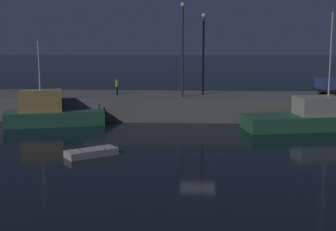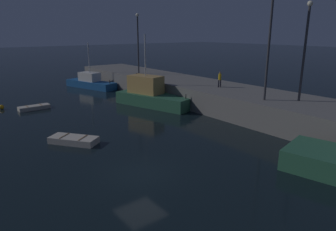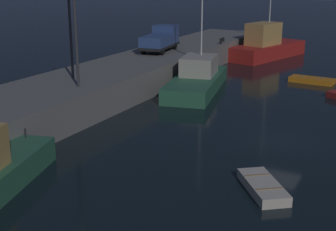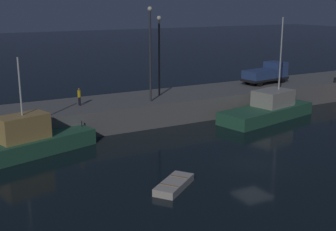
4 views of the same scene
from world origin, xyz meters
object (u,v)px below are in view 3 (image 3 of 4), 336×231
(lamp_post_central, at_px, (69,14))
(bollard_central, at_px, (221,41))
(lamp_post_east, at_px, (75,11))
(fishing_trawler_red, at_px, (197,79))
(dinghy_orange_near, at_px, (263,187))
(rowboat_white_mid, at_px, (312,80))
(bollard_east, at_px, (223,40))
(fishing_boat_orange, at_px, (266,46))
(utility_truck, at_px, (161,39))

(lamp_post_central, relative_size, bollard_central, 13.38)
(lamp_post_east, bearing_deg, fishing_trawler_red, -19.39)
(dinghy_orange_near, xyz_separation_m, rowboat_white_mid, (24.86, 2.52, -0.00))
(dinghy_orange_near, bearing_deg, bollard_east, 23.74)
(rowboat_white_mid, relative_size, bollard_central, 6.86)
(lamp_post_east, height_order, bollard_central, lamp_post_east)
(fishing_trawler_red, distance_m, bollard_east, 14.78)
(fishing_trawler_red, relative_size, fishing_boat_orange, 0.88)
(fishing_boat_orange, xyz_separation_m, bollard_east, (-4.55, 3.79, 1.09))
(dinghy_orange_near, relative_size, lamp_post_east, 0.41)
(lamp_post_central, xyz_separation_m, utility_truck, (14.48, 0.19, -3.51))
(fishing_boat_orange, height_order, rowboat_white_mid, fishing_boat_orange)
(fishing_boat_orange, xyz_separation_m, rowboat_white_mid, (-11.37, -7.62, -1.18))
(fishing_trawler_red, bearing_deg, rowboat_white_mid, -47.89)
(rowboat_white_mid, xyz_separation_m, lamp_post_east, (-19.00, 12.40, 7.22))
(lamp_post_east, relative_size, bollard_central, 14.92)
(rowboat_white_mid, bearing_deg, lamp_post_east, 146.87)
(bollard_central, bearing_deg, dinghy_orange_near, -155.63)
(rowboat_white_mid, distance_m, lamp_post_east, 23.81)
(rowboat_white_mid, bearing_deg, bollard_east, 59.17)
(rowboat_white_mid, bearing_deg, bollard_central, 65.42)
(dinghy_orange_near, height_order, lamp_post_central, lamp_post_central)
(utility_truck, bearing_deg, lamp_post_central, -179.23)
(fishing_boat_orange, bearing_deg, bollard_central, 151.70)
(dinghy_orange_near, xyz_separation_m, lamp_post_central, (7.88, 16.96, 6.74))
(utility_truck, bearing_deg, rowboat_white_mid, -80.33)
(fishing_boat_orange, distance_m, utility_truck, 15.66)
(fishing_trawler_red, height_order, bollard_central, fishing_trawler_red)
(dinghy_orange_near, distance_m, rowboat_white_mid, 24.98)
(fishing_boat_orange, height_order, lamp_post_central, fishing_boat_orange)
(fishing_trawler_red, distance_m, dinghy_orange_near, 20.45)
(utility_truck, relative_size, bollard_east, 12.82)
(fishing_boat_orange, height_order, bollard_east, fishing_boat_orange)
(utility_truck, xyz_separation_m, bollard_central, (7.54, -3.61, -0.90))
(bollard_east, bearing_deg, bollard_central, -167.66)
(dinghy_orange_near, bearing_deg, lamp_post_east, 68.58)
(utility_truck, bearing_deg, fishing_boat_orange, -26.83)
(dinghy_orange_near, relative_size, lamp_post_central, 0.46)
(fishing_boat_orange, bearing_deg, lamp_post_east, 171.06)
(fishing_trawler_red, xyz_separation_m, lamp_post_central, (-9.40, 6.06, 5.97))
(dinghy_orange_near, bearing_deg, utility_truck, 37.48)
(lamp_post_east, bearing_deg, fishing_boat_orange, -8.94)
(bollard_central, bearing_deg, fishing_boat_orange, -28.30)
(dinghy_orange_near, distance_m, bollard_central, 32.91)
(dinghy_orange_near, xyz_separation_m, bollard_central, (29.90, 13.54, 2.33))
(lamp_post_central, relative_size, bollard_east, 16.61)
(bollard_central, bearing_deg, lamp_post_east, 176.73)
(fishing_trawler_red, xyz_separation_m, bollard_central, (12.62, 2.65, 1.57))
(dinghy_orange_near, bearing_deg, bollard_central, 24.37)
(rowboat_white_mid, relative_size, utility_truck, 0.67)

